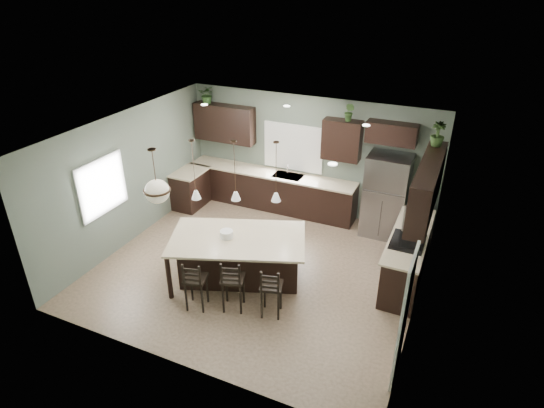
{
  "coord_description": "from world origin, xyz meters",
  "views": [
    {
      "loc": [
        3.3,
        -6.7,
        5.29
      ],
      "look_at": [
        0.1,
        0.4,
        1.25
      ],
      "focal_mm": 30.0,
      "sensor_mm": 36.0,
      "label": 1
    }
  ],
  "objects_px": {
    "bar_stool_center": "(233,284)",
    "bar_stool_left": "(196,284)",
    "refrigerator": "(386,196)",
    "kitchen_island": "(238,259)",
    "plant_back_left": "(207,95)",
    "serving_dish": "(227,234)",
    "bar_stool_right": "(271,291)"
  },
  "relations": [
    {
      "from": "bar_stool_left",
      "to": "plant_back_left",
      "type": "relative_size",
      "value": 2.28
    },
    {
      "from": "bar_stool_center",
      "to": "plant_back_left",
      "type": "relative_size",
      "value": 2.38
    },
    {
      "from": "bar_stool_right",
      "to": "bar_stool_left",
      "type": "bearing_deg",
      "value": -179.2
    },
    {
      "from": "serving_dish",
      "to": "refrigerator",
      "type": "bearing_deg",
      "value": 51.71
    },
    {
      "from": "plant_back_left",
      "to": "bar_stool_left",
      "type": "bearing_deg",
      "value": -62.71
    },
    {
      "from": "bar_stool_center",
      "to": "refrigerator",
      "type": "bearing_deg",
      "value": 45.3
    },
    {
      "from": "refrigerator",
      "to": "bar_stool_center",
      "type": "distance_m",
      "value": 4.06
    },
    {
      "from": "refrigerator",
      "to": "bar_stool_center",
      "type": "height_order",
      "value": "refrigerator"
    },
    {
      "from": "bar_stool_center",
      "to": "plant_back_left",
      "type": "xyz_separation_m",
      "value": [
        -2.69,
        3.83,
        2.1
      ]
    },
    {
      "from": "bar_stool_left",
      "to": "kitchen_island",
      "type": "bearing_deg",
      "value": 59.41
    },
    {
      "from": "refrigerator",
      "to": "bar_stool_center",
      "type": "bearing_deg",
      "value": -116.59
    },
    {
      "from": "bar_stool_left",
      "to": "bar_stool_right",
      "type": "height_order",
      "value": "bar_stool_left"
    },
    {
      "from": "kitchen_island",
      "to": "bar_stool_right",
      "type": "relative_size",
      "value": 2.51
    },
    {
      "from": "refrigerator",
      "to": "kitchen_island",
      "type": "xyz_separation_m",
      "value": [
        -2.11,
        -2.84,
        -0.46
      ]
    },
    {
      "from": "refrigerator",
      "to": "serving_dish",
      "type": "distance_m",
      "value": 3.71
    },
    {
      "from": "plant_back_left",
      "to": "serving_dish",
      "type": "bearing_deg",
      "value": -54.91
    },
    {
      "from": "kitchen_island",
      "to": "plant_back_left",
      "type": "relative_size",
      "value": 5.65
    },
    {
      "from": "serving_dish",
      "to": "plant_back_left",
      "type": "distance_m",
      "value": 4.15
    },
    {
      "from": "bar_stool_left",
      "to": "plant_back_left",
      "type": "bearing_deg",
      "value": 102.78
    },
    {
      "from": "serving_dish",
      "to": "bar_stool_left",
      "type": "relative_size",
      "value": 0.24
    },
    {
      "from": "bar_stool_right",
      "to": "refrigerator",
      "type": "bearing_deg",
      "value": 56.51
    },
    {
      "from": "kitchen_island",
      "to": "bar_stool_center",
      "type": "distance_m",
      "value": 0.83
    },
    {
      "from": "bar_stool_center",
      "to": "bar_stool_left",
      "type": "bearing_deg",
      "value": -176.48
    },
    {
      "from": "serving_dish",
      "to": "kitchen_island",
      "type": "bearing_deg",
      "value": 20.62
    },
    {
      "from": "refrigerator",
      "to": "bar_stool_right",
      "type": "relative_size",
      "value": 1.89
    },
    {
      "from": "serving_dish",
      "to": "bar_stool_right",
      "type": "distance_m",
      "value": 1.38
    },
    {
      "from": "kitchen_island",
      "to": "bar_stool_left",
      "type": "height_order",
      "value": "bar_stool_left"
    },
    {
      "from": "kitchen_island",
      "to": "serving_dish",
      "type": "xyz_separation_m",
      "value": [
        -0.19,
        -0.07,
        0.53
      ]
    },
    {
      "from": "refrigerator",
      "to": "kitchen_island",
      "type": "distance_m",
      "value": 3.57
    },
    {
      "from": "refrigerator",
      "to": "kitchen_island",
      "type": "bearing_deg",
      "value": -126.62
    },
    {
      "from": "bar_stool_left",
      "to": "bar_stool_right",
      "type": "distance_m",
      "value": 1.31
    },
    {
      "from": "bar_stool_center",
      "to": "plant_back_left",
      "type": "height_order",
      "value": "plant_back_left"
    }
  ]
}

